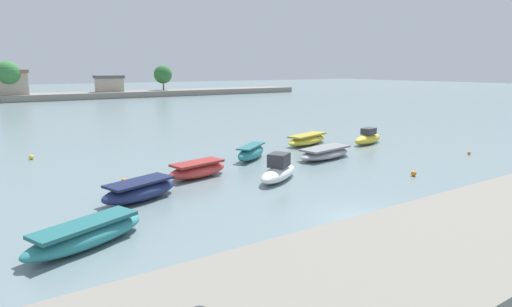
{
  "coord_description": "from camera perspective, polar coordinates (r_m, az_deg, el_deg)",
  "views": [
    {
      "loc": [
        -14.67,
        -13.07,
        7.06
      ],
      "look_at": [
        1.47,
        11.22,
        1.13
      ],
      "focal_mm": 29.49,
      "sensor_mm": 36.0,
      "label": 1
    }
  ],
  "objects": [
    {
      "name": "moored_boat_0",
      "position": [
        18.47,
        -22.06,
        -10.21
      ],
      "size": [
        5.48,
        3.43,
        1.03
      ],
      "rotation": [
        0.0,
        0.0,
        0.38
      ],
      "color": "teal",
      "rests_on": "ground"
    },
    {
      "name": "mooring_buoy_3",
      "position": [
        29.92,
        20.6,
        -2.55
      ],
      "size": [
        0.37,
        0.37,
        0.37
      ],
      "primitive_type": "sphere",
      "color": "orange",
      "rests_on": "ground"
    },
    {
      "name": "distant_shoreline",
      "position": [
        106.62,
        -27.82,
        7.39
      ],
      "size": [
        131.33,
        9.35,
        8.55
      ],
      "color": "gray",
      "rests_on": "ground"
    },
    {
      "name": "mooring_buoy_2",
      "position": [
        39.23,
        26.93,
        0.06
      ],
      "size": [
        0.27,
        0.27,
        0.27
      ],
      "primitive_type": "sphere",
      "color": "orange",
      "rests_on": "ground"
    },
    {
      "name": "moored_boat_2",
      "position": [
        27.9,
        -7.93,
        -2.22
      ],
      "size": [
        4.64,
        2.54,
        1.05
      ],
      "rotation": [
        0.0,
        0.0,
        0.2
      ],
      "color": "#C63833",
      "rests_on": "ground"
    },
    {
      "name": "moored_boat_5",
      "position": [
        33.87,
        9.35,
        0.05
      ],
      "size": [
        5.77,
        2.9,
        0.91
      ],
      "rotation": [
        0.0,
        0.0,
        0.16
      ],
      "color": "#9E9EA3",
      "rests_on": "ground"
    },
    {
      "name": "moored_boat_6",
      "position": [
        39.83,
        6.97,
        1.87
      ],
      "size": [
        5.79,
        3.19,
        0.99
      ],
      "rotation": [
        0.0,
        0.0,
        0.28
      ],
      "color": "yellow",
      "rests_on": "ground"
    },
    {
      "name": "moored_boat_7",
      "position": [
        41.28,
        14.94,
        2.05
      ],
      "size": [
        4.59,
        2.34,
        1.51
      ],
      "rotation": [
        0.0,
        0.0,
        0.25
      ],
      "color": "yellow",
      "rests_on": "ground"
    },
    {
      "name": "ground_plane",
      "position": [
        20.88,
        13.96,
        -8.63
      ],
      "size": [
        400.0,
        400.0,
        0.0
      ],
      "primitive_type": "plane",
      "color": "slate"
    },
    {
      "name": "mooring_buoy_1",
      "position": [
        27.44,
        -17.49,
        -3.58
      ],
      "size": [
        0.35,
        0.35,
        0.35
      ],
      "primitive_type": "sphere",
      "color": "orange",
      "rests_on": "ground"
    },
    {
      "name": "moored_boat_3",
      "position": [
        26.97,
        3.06,
        -2.38
      ],
      "size": [
        4.6,
        3.6,
        1.74
      ],
      "rotation": [
        0.0,
        0.0,
        0.55
      ],
      "color": "white",
      "rests_on": "ground"
    },
    {
      "name": "moored_boat_4",
      "position": [
        33.09,
        -0.67,
        0.13
      ],
      "size": [
        4.36,
        3.64,
        1.12
      ],
      "rotation": [
        0.0,
        0.0,
        0.62
      ],
      "color": "teal",
      "rests_on": "ground"
    },
    {
      "name": "moored_boat_1",
      "position": [
        23.8,
        -15.47,
        -4.88
      ],
      "size": [
        4.93,
        3.18,
        1.09
      ],
      "rotation": [
        0.0,
        0.0,
        0.32
      ],
      "color": "navy",
      "rests_on": "ground"
    },
    {
      "name": "mooring_buoy_0",
      "position": [
        37.55,
        -28.18,
        -0.43
      ],
      "size": [
        0.38,
        0.38,
        0.38
      ],
      "primitive_type": "sphere",
      "color": "yellow",
      "rests_on": "ground"
    }
  ]
}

